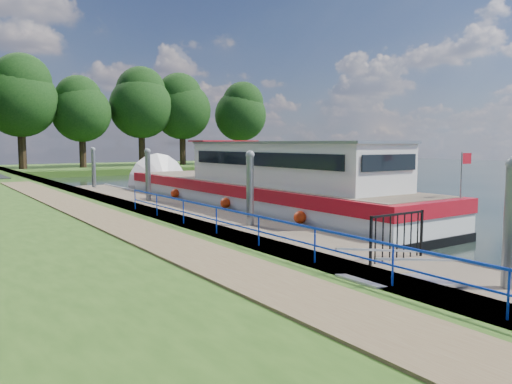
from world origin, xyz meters
TOP-DOWN VIEW (x-y plane):
  - ground at (0.00, 0.00)m, footprint 160.00×160.00m
  - bank_edge at (-2.55, 15.00)m, footprint 1.10×90.00m
  - far_bank at (12.00, 52.00)m, footprint 60.00×18.00m
  - footpath at (-4.40, 8.00)m, footprint 1.60×40.00m
  - blue_fence at (-2.75, 3.00)m, footprint 0.04×18.04m
  - pontoon at (0.00, 13.00)m, footprint 2.50×30.00m
  - mooring_piles at (0.00, 13.00)m, footprint 0.30×27.30m
  - gangway at (-1.85, 0.50)m, footprint 2.58×1.00m
  - gate_panel at (-0.00, 2.20)m, footprint 1.85×0.05m
  - barge at (3.60, 14.04)m, footprint 4.36×21.15m
  - horizon_trees at (-1.61, 48.68)m, footprint 54.38×10.03m

SIDE VIEW (x-z plane):
  - ground at x=0.00m, z-range 0.00..0.00m
  - pontoon at x=0.00m, z-range -0.10..0.46m
  - far_bank at x=12.00m, z-range 0.00..0.60m
  - bank_edge at x=-2.55m, z-range 0.00..0.78m
  - gangway at x=-1.85m, z-range 0.16..1.09m
  - footpath at x=-4.40m, z-range 0.78..0.83m
  - barge at x=3.60m, z-range -1.30..3.48m
  - gate_panel at x=0.00m, z-range 0.57..1.72m
  - mooring_piles at x=0.00m, z-range -0.50..3.05m
  - blue_fence at x=-2.75m, z-range 0.95..1.67m
  - horizon_trees at x=-1.61m, z-range 1.51..14.38m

